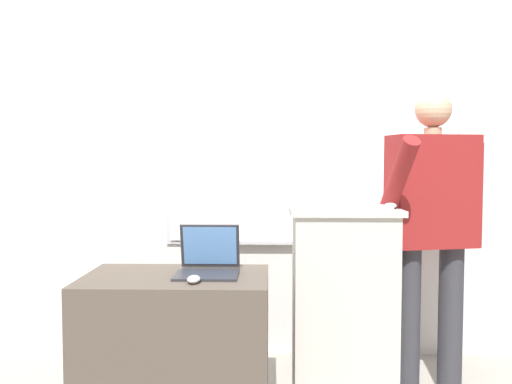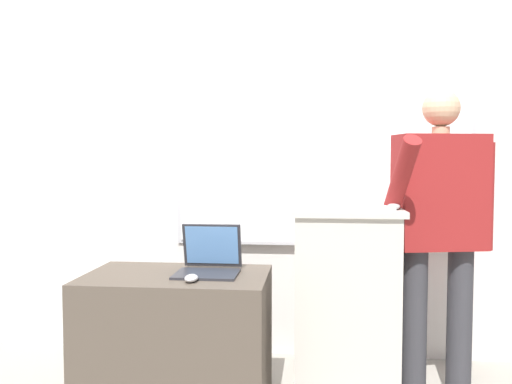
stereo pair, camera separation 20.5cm
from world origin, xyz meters
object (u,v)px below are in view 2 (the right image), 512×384
Objects in this scene: side_desk at (177,343)px; computer_mouse_by_keyboard at (394,206)px; person_presenter at (439,221)px; wireless_keyboard at (351,207)px; computer_mouse_by_laptop at (191,278)px; laptop at (210,259)px; lectern_podium at (346,307)px.

computer_mouse_by_keyboard is at bearing 6.44° from side_desk.
side_desk is 1.48m from person_presenter.
side_desk is at bearing -172.28° from wireless_keyboard.
wireless_keyboard is 4.16× the size of computer_mouse_by_laptop.
person_presenter is at bearing 35.44° from computer_mouse_by_keyboard.
laptop is 0.23m from computer_mouse_by_laptop.
laptop is (0.15, 0.07, 0.41)m from side_desk.
side_desk is at bearing -156.77° from laptop.
lectern_podium is 10.10× the size of computer_mouse_by_keyboard.
computer_mouse_by_laptop is at bearing -163.73° from computer_mouse_by_keyboard.
person_presenter is 3.88× the size of wireless_keyboard.
lectern_podium is 0.66m from person_presenter.
lectern_podium is 2.43× the size of wireless_keyboard.
computer_mouse_by_keyboard is (-0.26, -0.19, 0.09)m from person_presenter.
laptop is at bearing 179.82° from person_presenter.
computer_mouse_by_keyboard is (0.91, 0.05, 0.27)m from laptop.
wireless_keyboard is (0.02, -0.05, 0.51)m from lectern_podium.
lectern_podium is at bearing 24.20° from computer_mouse_by_laptop.
laptop is at bearing -171.47° from lectern_podium.
person_presenter is 1.31m from computer_mouse_by_laptop.
computer_mouse_by_laptop is 1.04m from computer_mouse_by_keyboard.
wireless_keyboard is (0.70, 0.05, 0.26)m from laptop.
person_presenter is (0.49, 0.14, 0.43)m from lectern_podium.
person_presenter is at bearing 15.74° from lectern_podium.
wireless_keyboard is at bearing 4.09° from laptop.
computer_mouse_by_laptop is at bearing -54.91° from side_desk.
side_desk is 8.97× the size of computer_mouse_by_laptop.
side_desk is 0.41m from computer_mouse_by_laptop.
person_presenter reaches higher than side_desk.
computer_mouse_by_keyboard reaches higher than computer_mouse_by_laptop.
side_desk is 2.91× the size of laptop.
computer_mouse_by_keyboard reaches higher than laptop.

